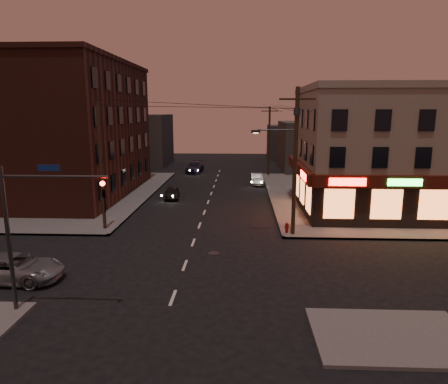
# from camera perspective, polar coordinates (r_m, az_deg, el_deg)

# --- Properties ---
(ground) EXTENTS (120.00, 120.00, 0.00)m
(ground) POSITION_cam_1_polar(r_m,az_deg,el_deg) (23.10, -5.62, -10.39)
(ground) COLOR black
(ground) RESTS_ON ground
(sidewalk_ne) EXTENTS (24.00, 28.00, 0.15)m
(sidewalk_ne) POSITION_cam_1_polar(r_m,az_deg,el_deg) (43.70, 22.31, -0.59)
(sidewalk_ne) COLOR #514F4C
(sidewalk_ne) RESTS_ON ground
(sidewalk_nw) EXTENTS (24.00, 28.00, 0.15)m
(sidewalk_nw) POSITION_cam_1_polar(r_m,az_deg,el_deg) (46.22, -24.79, -0.16)
(sidewalk_nw) COLOR #514F4C
(sidewalk_nw) RESTS_ON ground
(pizza_building) EXTENTS (15.85, 12.85, 10.50)m
(pizza_building) POSITION_cam_1_polar(r_m,az_deg,el_deg) (37.06, 22.78, 5.61)
(pizza_building) COLOR gray
(pizza_building) RESTS_ON sidewalk_ne
(brick_apartment) EXTENTS (12.00, 20.00, 13.00)m
(brick_apartment) POSITION_cam_1_polar(r_m,az_deg,el_deg) (43.95, -21.41, 8.22)
(brick_apartment) COLOR #492017
(brick_apartment) RESTS_ON sidewalk_nw
(bg_building_ne_a) EXTENTS (10.00, 12.00, 7.00)m
(bg_building_ne_a) POSITION_cam_1_polar(r_m,az_deg,el_deg) (60.40, 12.92, 6.42)
(bg_building_ne_a) COLOR #3F3D3A
(bg_building_ne_a) RESTS_ON ground
(bg_building_nw) EXTENTS (9.00, 10.00, 8.00)m
(bg_building_nw) POSITION_cam_1_polar(r_m,az_deg,el_deg) (65.40, -11.90, 7.27)
(bg_building_nw) COLOR #3F3D3A
(bg_building_nw) RESTS_ON ground
(bg_building_ne_b) EXTENTS (8.00, 8.00, 6.00)m
(bg_building_ne_b) POSITION_cam_1_polar(r_m,az_deg,el_deg) (73.95, 9.44, 7.05)
(bg_building_ne_b) COLOR #3F3D3A
(bg_building_ne_b) RESTS_ON ground
(utility_pole_main) EXTENTS (4.20, 0.44, 10.00)m
(utility_pole_main) POSITION_cam_1_polar(r_m,az_deg,el_deg) (27.38, 9.94, 5.40)
(utility_pole_main) COLOR #382619
(utility_pole_main) RESTS_ON sidewalk_ne
(utility_pole_far) EXTENTS (0.26, 0.26, 9.00)m
(utility_pole_far) POSITION_cam_1_polar(r_m,az_deg,el_deg) (53.47, 6.46, 7.24)
(utility_pole_far) COLOR #382619
(utility_pole_far) RESTS_ON sidewalk_ne
(utility_pole_west) EXTENTS (0.24, 0.24, 9.00)m
(utility_pole_west) POSITION_cam_1_polar(r_m,az_deg,el_deg) (29.70, -17.13, 3.38)
(utility_pole_west) COLOR #382619
(utility_pole_west) RESTS_ON sidewalk_nw
(traffic_signal) EXTENTS (4.49, 0.32, 6.47)m
(traffic_signal) POSITION_cam_1_polar(r_m,az_deg,el_deg) (18.42, -25.91, -3.64)
(traffic_signal) COLOR #333538
(traffic_signal) RESTS_ON ground
(suv_cross) EXTENTS (5.07, 2.42, 1.40)m
(suv_cross) POSITION_cam_1_polar(r_m,az_deg,el_deg) (23.44, -27.91, -9.58)
(suv_cross) COLOR gray
(suv_cross) RESTS_ON ground
(sedan_near) EXTENTS (1.77, 3.63, 1.19)m
(sedan_near) POSITION_cam_1_polar(r_m,az_deg,el_deg) (39.96, -7.45, -0.11)
(sedan_near) COLOR black
(sedan_near) RESTS_ON ground
(sedan_mid) EXTENTS (1.60, 4.06, 1.32)m
(sedan_mid) POSITION_cam_1_polar(r_m,az_deg,el_deg) (47.41, 4.70, 1.86)
(sedan_mid) COLOR slate
(sedan_mid) RESTS_ON ground
(sedan_far) EXTENTS (2.32, 5.17, 1.47)m
(sedan_far) POSITION_cam_1_polar(r_m,az_deg,el_deg) (56.91, -4.19, 3.58)
(sedan_far) COLOR black
(sedan_far) RESTS_ON ground
(fire_hydrant) EXTENTS (0.34, 0.34, 0.74)m
(fire_hydrant) POSITION_cam_1_polar(r_m,az_deg,el_deg) (28.55, 8.96, -4.98)
(fire_hydrant) COLOR maroon
(fire_hydrant) RESTS_ON sidewalk_ne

